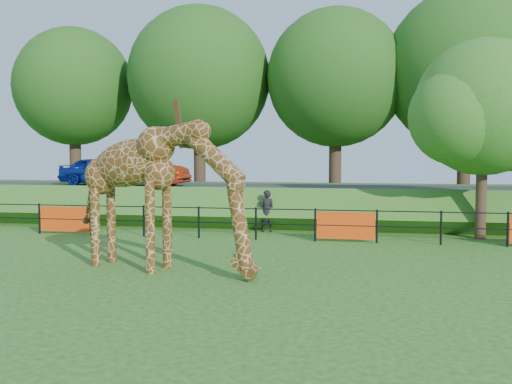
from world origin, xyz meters
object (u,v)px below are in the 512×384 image
at_px(car_blue, 101,171).
at_px(tree_east, 486,113).
at_px(giraffe, 164,196).
at_px(car_red, 142,171).
at_px(visitor, 267,211).

distance_m(car_blue, tree_east, 16.77).
bearing_deg(giraffe, tree_east, 55.84).
bearing_deg(car_red, giraffe, -150.87).
xyz_separation_m(giraffe, tree_east, (8.90, 7.07, 2.41)).
height_order(visitor, tree_east, tree_east).
bearing_deg(giraffe, visitor, 96.98).
bearing_deg(tree_east, visitor, 177.72).
xyz_separation_m(car_red, visitor, (6.34, -3.73, -1.34)).
bearing_deg(visitor, giraffe, 65.70).
xyz_separation_m(car_blue, visitor, (8.49, -4.07, -1.29)).
distance_m(car_blue, car_red, 2.17).
bearing_deg(tree_east, car_blue, 164.76).
bearing_deg(car_blue, car_red, -97.50).
distance_m(giraffe, tree_east, 11.62).
bearing_deg(visitor, car_blue, -39.48).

